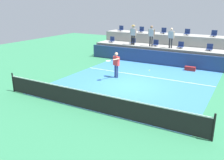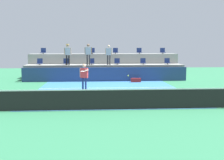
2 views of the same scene
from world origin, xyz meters
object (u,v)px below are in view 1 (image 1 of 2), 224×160
stadium_chair_upper_mid_left (164,31)px  spectator_with_hat (133,33)px  stadium_chair_upper_left (141,30)px  tennis_player (116,62)px  spectator_in_white (171,36)px  stadium_chair_lower_mid_right (181,46)px  stadium_chair_lower_mid_left (156,43)px  stadium_chair_upper_right (214,34)px  stadium_chair_lower_far_left (112,40)px  stadium_chair_lower_left (133,42)px  tennis_ball (149,70)px  equipment_bag (190,69)px  stadium_chair_upper_far_left (121,29)px  stadium_chair_upper_mid_right (187,33)px  stadium_chair_lower_right (210,48)px  spectator_leaning_on_rail (151,34)px

stadium_chair_upper_mid_left → spectator_with_hat: spectator_with_hat is taller
stadium_chair_upper_left → tennis_player: (1.65, -7.92, -1.28)m
stadium_chair_upper_mid_left → spectator_in_white: 2.57m
stadium_chair_lower_mid_right → stadium_chair_upper_left: (-4.21, 1.80, 0.85)m
stadium_chair_lower_mid_left → stadium_chair_upper_right: 4.71m
stadium_chair_lower_far_left → stadium_chair_lower_mid_left: same height
stadium_chair_upper_left → stadium_chair_upper_right: same height
stadium_chair_lower_mid_right → stadium_chair_upper_mid_left: bearing=139.0°
stadium_chair_upper_mid_left → stadium_chair_lower_left: bearing=-140.1°
stadium_chair_upper_mid_left → stadium_chair_lower_far_left: bearing=-157.3°
tennis_ball → equipment_bag: bearing=76.0°
stadium_chair_lower_mid_left → stadium_chair_upper_far_left: 4.70m
stadium_chair_lower_left → tennis_ball: size_ratio=7.65×
stadium_chair_lower_left → spectator_in_white: bearing=-6.3°
stadium_chair_upper_left → spectator_with_hat: (0.17, -2.18, -0.03)m
stadium_chair_upper_right → stadium_chair_upper_mid_right: bearing=180.0°
stadium_chair_upper_right → equipment_bag: size_ratio=0.68×
stadium_chair_lower_left → stadium_chair_upper_right: (6.38, 1.80, 0.85)m
stadium_chair_lower_mid_right → tennis_player: bearing=-112.7°
stadium_chair_upper_mid_left → tennis_player: 8.04m
stadium_chair_lower_left → tennis_player: size_ratio=0.31×
stadium_chair_upper_right → stadium_chair_lower_far_left: bearing=-168.1°
stadium_chair_lower_mid_left → stadium_chair_lower_right: size_ratio=1.00×
stadium_chair_lower_mid_left → stadium_chair_lower_mid_right: size_ratio=1.00×
stadium_chair_upper_left → tennis_ball: bearing=-63.9°
stadium_chair_lower_mid_left → stadium_chair_lower_mid_right: bearing=0.0°
stadium_chair_lower_right → spectator_with_hat: 6.30m
stadium_chair_lower_mid_right → spectator_leaning_on_rail: size_ratio=0.31×
stadium_chair_lower_left → stadium_chair_upper_far_left: (-2.15, 1.80, 0.85)m
stadium_chair_upper_left → stadium_chair_upper_mid_left: size_ratio=1.00×
stadium_chair_upper_left → spectator_leaning_on_rail: spectator_leaning_on_rail is taller
stadium_chair_lower_mid_right → equipment_bag: (1.29, -1.90, -1.31)m
stadium_chair_lower_far_left → stadium_chair_upper_mid_right: 6.67m
stadium_chair_lower_mid_right → spectator_with_hat: size_ratio=0.31×
stadium_chair_upper_mid_right → stadium_chair_lower_right: bearing=-39.5°
stadium_chair_upper_far_left → stadium_chair_upper_mid_left: size_ratio=1.00×
stadium_chair_lower_mid_right → stadium_chair_upper_far_left: stadium_chair_upper_far_left is taller
stadium_chair_lower_left → equipment_bag: size_ratio=0.68×
stadium_chair_lower_left → tennis_player: 6.35m
stadium_chair_lower_right → stadium_chair_upper_left: stadium_chair_upper_left is taller
tennis_player → equipment_bag: bearing=47.6°
stadium_chair_lower_mid_left → stadium_chair_upper_mid_right: size_ratio=1.00×
tennis_ball → spectator_leaning_on_rail: bearing=110.5°
tennis_player → spectator_with_hat: (-1.48, 5.73, 1.25)m
stadium_chair_lower_far_left → stadium_chair_upper_mid_left: 4.73m
stadium_chair_lower_mid_left → spectator_with_hat: spectator_with_hat is taller
stadium_chair_upper_mid_right → stadium_chair_upper_right: 2.15m
stadium_chair_lower_far_left → stadium_chair_upper_mid_right: stadium_chair_upper_mid_right is taller
stadium_chair_lower_right → spectator_leaning_on_rail: bearing=-175.2°
stadium_chair_upper_far_left → stadium_chair_upper_left: 2.16m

